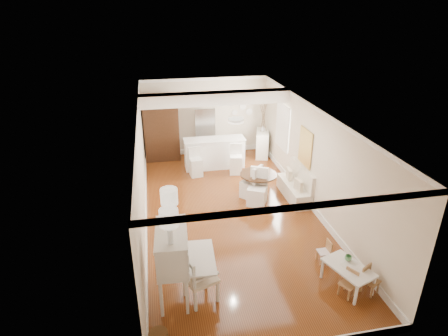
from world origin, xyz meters
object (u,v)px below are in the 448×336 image
object	(u,v)px
kids_chair_b	(324,252)
fridge	(215,132)
secretary_bureau	(173,264)
dining_table	(258,185)
bar_stool_right	(236,159)
kids_table	(347,277)
slip_chair_near	(257,187)
kids_chair_c	(371,280)
breakfast_counter	(214,153)
pantry_cabinet	(161,128)
sideboard	(262,143)
bar_stool_left	(196,162)
gustavian_armchair	(200,277)
kids_chair_a	(348,284)
slip_chair_far	(251,181)

from	to	relation	value
kids_chair_b	fridge	world-z (taller)	fridge
secretary_bureau	dining_table	distance (m)	4.49
bar_stool_right	kids_table	bearing A→B (deg)	-69.55
kids_chair_b	slip_chair_near	size ratio (longest dim) A/B	0.51
dining_table	slip_chair_near	world-z (taller)	slip_chair_near
kids_chair_b	kids_chair_c	distance (m)	1.17
secretary_bureau	breakfast_counter	distance (m)	6.17
pantry_cabinet	fridge	bearing A→B (deg)	-0.90
fridge	sideboard	xyz separation A→B (m)	(1.70, -0.35, -0.43)
secretary_bureau	fridge	size ratio (longest dim) A/B	0.82
bar_stool_left	secretary_bureau	bearing A→B (deg)	-109.45
dining_table	bar_stool_left	world-z (taller)	bar_stool_left
bar_stool_left	fridge	distance (m)	1.91
bar_stool_right	slip_chair_near	bearing A→B (deg)	-75.87
fridge	sideboard	bearing A→B (deg)	-11.57
slip_chair_near	pantry_cabinet	world-z (taller)	pantry_cabinet
kids_table	kids_chair_b	distance (m)	0.83
gustavian_armchair	kids_chair_c	bearing A→B (deg)	-118.15
fridge	kids_chair_b	bearing A→B (deg)	-78.98
kids_chair_c	pantry_cabinet	size ratio (longest dim) A/B	0.26
gustavian_armchair	kids_table	world-z (taller)	gustavian_armchair
pantry_cabinet	sideboard	world-z (taller)	pantry_cabinet
slip_chair_near	sideboard	size ratio (longest dim) A/B	1.06
kids_chair_a	bar_stool_right	distance (m)	5.99
pantry_cabinet	fridge	size ratio (longest dim) A/B	1.28
dining_table	sideboard	xyz separation A→B (m)	(1.01, 3.02, 0.11)
secretary_bureau	slip_chair_near	xyz separation A→B (m)	(2.54, 3.14, -0.21)
kids_chair_c	fridge	size ratio (longest dim) A/B	0.33
kids_table	pantry_cabinet	xyz separation A→B (m)	(-3.30, 7.41, 0.91)
kids_table	slip_chair_near	distance (m)	3.68
slip_chair_near	kids_chair_a	bearing A→B (deg)	-51.16
breakfast_counter	bar_stool_left	xyz separation A→B (m)	(-0.71, -0.58, -0.04)
slip_chair_far	kids_chair_b	bearing A→B (deg)	59.59
kids_table	kids_chair_b	world-z (taller)	kids_chair_b
secretary_bureau	dining_table	world-z (taller)	secretary_bureau
breakfast_counter	kids_chair_a	bearing A→B (deg)	-77.27
kids_chair_b	kids_chair_c	xyz separation A→B (m)	(0.48, -1.07, 0.03)
kids_chair_a	fridge	size ratio (longest dim) A/B	0.31
kids_table	kids_chair_a	size ratio (longest dim) A/B	1.72
slip_chair_near	secretary_bureau	bearing A→B (deg)	-101.18
slip_chair_near	slip_chair_far	bearing A→B (deg)	126.41
dining_table	fridge	distance (m)	3.48
secretary_bureau	slip_chair_far	world-z (taller)	secretary_bureau
sideboard	secretary_bureau	bearing A→B (deg)	-102.54
bar_stool_right	kids_chair_c	bearing A→B (deg)	-66.56
secretary_bureau	bar_stool_left	xyz separation A→B (m)	(1.09, 5.32, -0.26)
slip_chair_near	bar_stool_right	distance (m)	2.12
bar_stool_right	secretary_bureau	bearing A→B (deg)	-104.01
kids_table	sideboard	world-z (taller)	sideboard
sideboard	breakfast_counter	bearing A→B (deg)	-142.98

